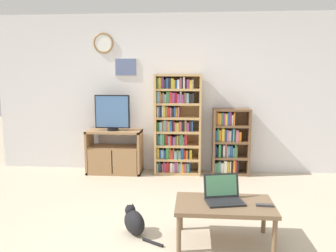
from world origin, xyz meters
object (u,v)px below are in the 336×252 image
at_px(tv_stand, 114,152).
at_px(remote_near_laptop, 265,205).
at_px(television, 112,113).
at_px(bookshelf_short, 229,143).
at_px(bookshelf_tall, 176,125).
at_px(cat, 134,221).
at_px(coffee_table, 224,207).
at_px(laptop, 223,195).

bearing_deg(tv_stand, remote_near_laptop, -48.10).
xyz_separation_m(television, bookshelf_short, (1.89, 0.11, -0.48)).
xyz_separation_m(bookshelf_tall, cat, (-0.31, -2.15, -0.68)).
distance_m(coffee_table, laptop, 0.12).
relative_size(television, coffee_table, 0.61).
relative_size(coffee_table, laptop, 2.33).
xyz_separation_m(television, remote_near_laptop, (1.99, -2.20, -0.60)).
height_order(bookshelf_short, coffee_table, bookshelf_short).
bearing_deg(cat, tv_stand, 70.14).
distance_m(bookshelf_short, laptop, 2.22).
bearing_deg(coffee_table, tv_stand, 126.70).
xyz_separation_m(bookshelf_short, remote_near_laptop, (0.10, -2.31, -0.12)).
relative_size(bookshelf_tall, coffee_table, 1.73).
bearing_deg(laptop, television, 115.23).
bearing_deg(coffee_table, bookshelf_short, 83.27).
relative_size(laptop, cat, 0.83).
height_order(television, bookshelf_tall, bookshelf_tall).
xyz_separation_m(tv_stand, coffee_table, (1.61, -2.16, -0.00)).
xyz_separation_m(bookshelf_short, coffee_table, (-0.27, -2.26, -0.17)).
xyz_separation_m(television, laptop, (1.61, -2.09, -0.55)).
height_order(television, cat, television).
bearing_deg(laptop, bookshelf_tall, 92.67).
xyz_separation_m(tv_stand, bookshelf_short, (1.87, 0.10, 0.17)).
bearing_deg(television, bookshelf_tall, 5.19).
distance_m(tv_stand, laptop, 2.64).
bearing_deg(cat, remote_near_laptop, -45.08).
distance_m(bookshelf_short, cat, 2.49).
relative_size(laptop, remote_near_laptop, 2.50).
distance_m(tv_stand, cat, 2.19).
distance_m(coffee_table, remote_near_laptop, 0.38).
bearing_deg(laptop, tv_stand, 114.88).
xyz_separation_m(bookshelf_short, laptop, (-0.28, -2.21, -0.06)).
bearing_deg(remote_near_laptop, laptop, -102.87).
distance_m(tv_stand, coffee_table, 2.69).
bearing_deg(coffee_table, laptop, 99.16).
bearing_deg(bookshelf_tall, laptop, -74.97).
relative_size(bookshelf_short, laptop, 2.68).
bearing_deg(television, coffee_table, -52.96).
distance_m(bookshelf_short, coffee_table, 2.28).
bearing_deg(bookshelf_short, bookshelf_tall, -178.82).
bearing_deg(television, laptop, -52.41).
distance_m(television, cat, 2.34).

